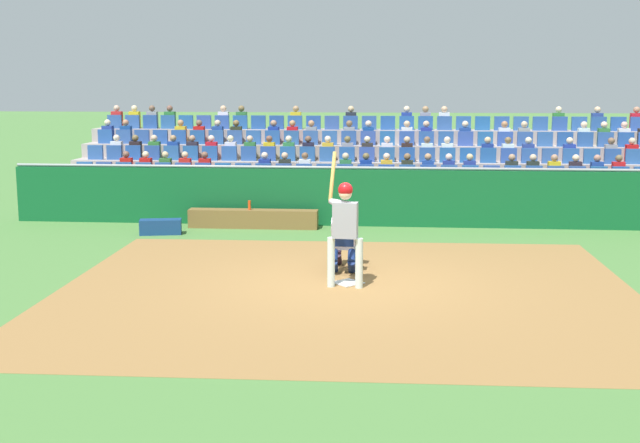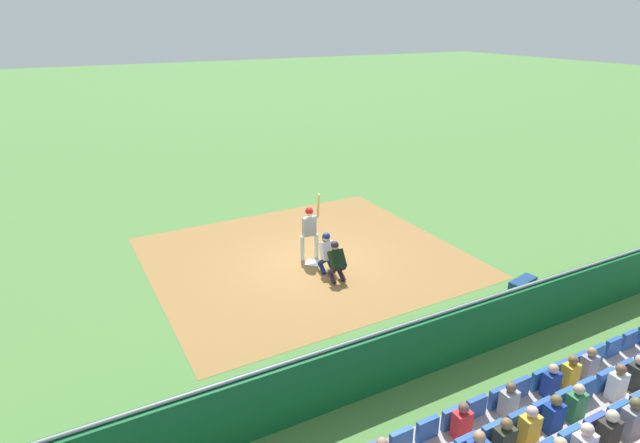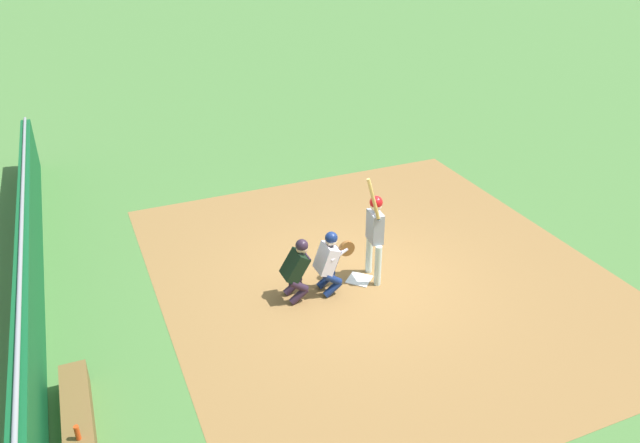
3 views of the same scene
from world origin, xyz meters
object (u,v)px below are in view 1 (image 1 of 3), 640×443
(home_plate_marker, at_px, (348,283))
(home_plate_umpire, at_px, (346,231))
(equipment_duffel_bag, at_px, (161,227))
(dugout_bench, at_px, (253,219))
(batter_at_plate, at_px, (345,222))
(catcher_crouching, at_px, (342,235))
(water_bottle_on_bench, at_px, (249,205))

(home_plate_marker, xyz_separation_m, home_plate_umpire, (0.10, -1.34, 0.67))
(home_plate_umpire, distance_m, equipment_duffel_bag, 5.38)
(home_plate_umpire, relative_size, dugout_bench, 0.40)
(batter_at_plate, xyz_separation_m, equipment_duffel_bag, (4.51, -4.61, -0.95))
(batter_at_plate, height_order, catcher_crouching, batter_at_plate)
(home_plate_marker, height_order, dugout_bench, dugout_bench)
(home_plate_umpire, height_order, equipment_duffel_bag, home_plate_umpire)
(catcher_crouching, relative_size, home_plate_umpire, 1.04)
(dugout_bench, xyz_separation_m, equipment_duffel_bag, (1.98, 1.03, -0.05))
(water_bottle_on_bench, height_order, equipment_duffel_bag, water_bottle_on_bench)
(equipment_duffel_bag, bearing_deg, catcher_crouching, 128.93)
(home_plate_marker, relative_size, catcher_crouching, 0.34)
(home_plate_umpire, bearing_deg, home_plate_marker, 94.37)
(catcher_crouching, bearing_deg, home_plate_marker, 101.06)
(batter_at_plate, relative_size, water_bottle_on_bench, 10.20)
(home_plate_marker, xyz_separation_m, dugout_bench, (2.57, -5.37, 0.20))
(home_plate_umpire, distance_m, dugout_bench, 4.74)
(catcher_crouching, bearing_deg, home_plate_umpire, -93.00)
(dugout_bench, height_order, equipment_duffel_bag, dugout_bench)
(home_plate_umpire, bearing_deg, dugout_bench, -58.50)
(home_plate_marker, bearing_deg, water_bottle_on_bench, -63.63)
(batter_at_plate, bearing_deg, water_bottle_on_bench, -65.10)
(home_plate_marker, bearing_deg, dugout_bench, -64.42)
(water_bottle_on_bench, bearing_deg, equipment_duffel_bag, 28.33)
(catcher_crouching, height_order, dugout_bench, catcher_crouching)
(home_plate_marker, height_order, water_bottle_on_bench, water_bottle_on_bench)
(dugout_bench, relative_size, water_bottle_on_bench, 13.75)
(water_bottle_on_bench, bearing_deg, batter_at_plate, 114.90)
(batter_at_plate, bearing_deg, home_plate_marker, -98.39)
(home_plate_marker, relative_size, dugout_bench, 0.14)
(home_plate_marker, height_order, batter_at_plate, batter_at_plate)
(batter_at_plate, xyz_separation_m, dugout_bench, (2.53, -5.64, -0.91))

